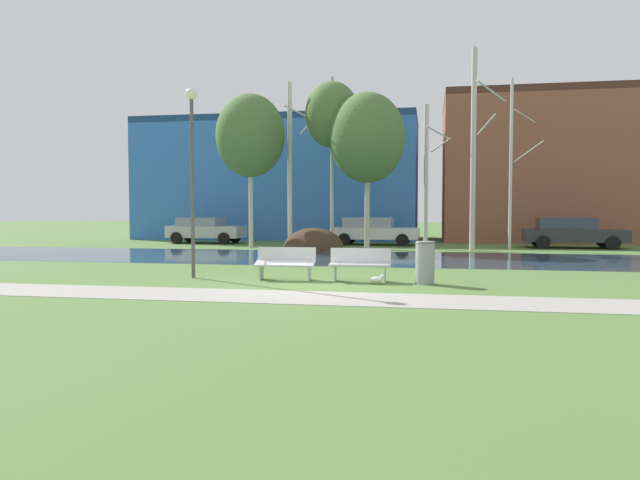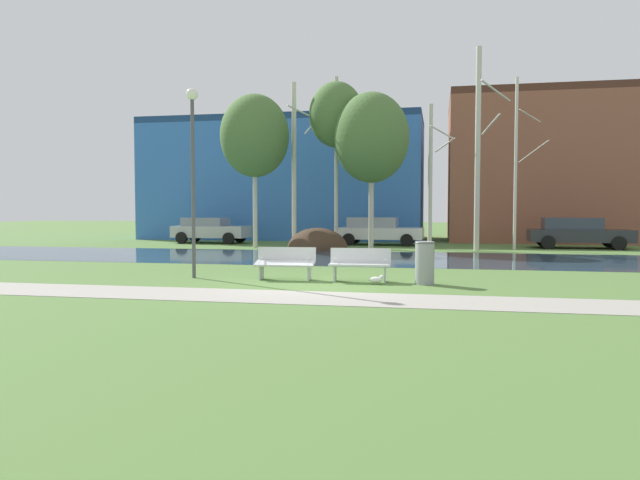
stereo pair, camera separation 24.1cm
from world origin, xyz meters
The scene contains 21 objects.
ground_plane centered at (0.00, 10.00, 0.00)m, with size 120.00×120.00×0.00m, color #517538.
paved_path_strip centered at (0.00, -1.93, 0.01)m, with size 60.00×1.90×0.01m, color #9E998E.
river_band centered at (0.00, 8.46, 0.00)m, with size 80.00×7.08×0.01m, color #2D475B.
soil_mound centered at (-2.65, 13.30, 0.00)m, with size 2.88×3.02×2.01m, color #423021.
bench_left centered at (-1.01, 1.10, 0.47)m, with size 1.63×0.65×0.87m.
bench_right centered at (1.00, 1.10, 0.47)m, with size 1.63×0.65×0.87m.
trash_bin centered at (2.68, 0.87, 0.56)m, with size 0.51×0.51×1.09m.
seagull centered at (1.50, 0.57, 0.13)m, with size 0.41×0.15×0.25m.
streetlamp centered at (-3.62, 1.03, 3.48)m, with size 0.32×0.32×5.19m.
birch_far_left centered at (-5.86, 13.65, 5.47)m, with size 3.38×3.38×7.51m.
birch_left centered at (-4.09, 14.66, 4.23)m, with size 1.49×2.72×8.21m.
birch_center_left centered at (-1.98, 14.66, 6.52)m, with size 2.69×2.69×8.39m.
birch_center centered at (-0.15, 13.81, 5.26)m, with size 3.56×3.56×7.41m.
birch_center_right centered at (2.63, 14.25, 3.51)m, with size 1.24×2.22×6.83m.
birch_right centered at (4.75, 13.55, 4.68)m, with size 1.52×2.35×9.20m.
birch_far_right centered at (6.55, 14.66, 4.07)m, with size 1.51×2.48×8.00m.
parked_van_nearest_silver centered at (-9.48, 16.71, 0.76)m, with size 4.22×2.03×1.42m.
parked_sedan_second_white centered at (-0.14, 16.87, 0.77)m, with size 4.59×2.18×1.46m.
parked_hatch_third_dark centered at (9.57, 16.08, 0.78)m, with size 4.73×2.17×1.48m.
building_blue_store centered at (-6.74, 22.88, 3.79)m, with size 17.47×6.94×7.58m.
building_brick_low centered at (11.12, 23.50, 4.30)m, with size 15.04×8.71×8.59m.
Camera 2 is at (3.02, -14.20, 1.91)m, focal length 33.09 mm.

